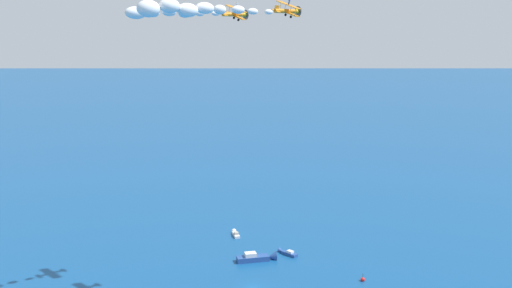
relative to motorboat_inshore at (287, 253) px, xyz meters
name	(u,v)px	position (x,y,z in m)	size (l,w,h in m)	color
ground_plane	(253,287)	(1.03, -23.06, -0.48)	(2000.00, 2000.00, 0.00)	navy
motorboat_inshore	(287,253)	(0.00, 0.00, 0.00)	(6.36, 3.48, 1.79)	#23478C
motorboat_trailing	(235,234)	(-20.05, 7.22, -0.02)	(4.93, 5.55, 1.72)	white
motorboat_mid_cluster	(258,258)	(-5.19, -7.47, 0.36)	(10.03, 8.96, 3.11)	#23478C
marker_buoy	(363,279)	(23.73, -7.73, -0.09)	(1.10, 1.10, 2.10)	red
biplane_lead	(235,14)	(-5.12, -19.79, 64.10)	(7.23, 7.13, 3.85)	orange
wingwalker_lead	(237,5)	(-4.59, -20.03, 66.17)	(1.36, 0.72, 1.52)	white
smoke_trail_lead	(157,13)	(-13.93, -37.91, 63.98)	(12.17, 21.74, 3.30)	white
biplane_wingman	(287,10)	(9.09, -22.51, 64.54)	(7.23, 7.13, 3.85)	orange
wingwalker_wingman	(289,0)	(9.63, -22.76, 66.65)	(0.90, 0.51, 1.78)	#1E4CB2
smoke_trail_wingman	(184,9)	(-2.19, -45.64, 64.30)	(16.67, 28.44, 4.30)	white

